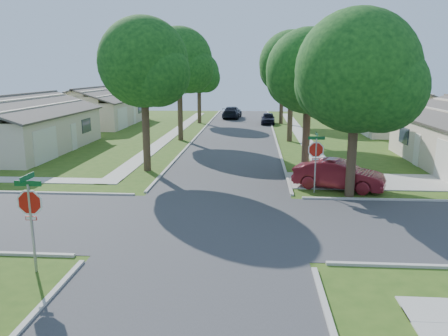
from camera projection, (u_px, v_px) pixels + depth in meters
name	position (u px, v px, depth m)	size (l,w,h in m)	color
ground	(209.00, 222.00, 17.26)	(100.00, 100.00, 0.00)	#2F4F15
road_ns	(209.00, 222.00, 17.26)	(7.00, 100.00, 0.02)	#333335
sidewalk_ne	(300.00, 133.00, 42.16)	(1.20, 40.00, 0.04)	#9E9B91
sidewalk_nw	(175.00, 132.00, 43.00)	(1.20, 40.00, 0.04)	#9E9B91
driveway	(368.00, 181.00, 23.62)	(8.80, 3.60, 0.05)	#9E9B91
stop_sign_sw	(30.00, 207.00, 12.57)	(1.05, 0.80, 2.98)	gray
stop_sign_ne	(316.00, 152.00, 21.08)	(1.05, 0.80, 2.98)	gray
tree_e_near	(309.00, 75.00, 24.49)	(4.97, 4.80, 8.28)	#38281C
tree_e_mid	(292.00, 66.00, 36.04)	(5.59, 5.40, 9.21)	#38281C
tree_e_far	(283.00, 70.00, 48.76)	(5.17, 5.00, 8.72)	#38281C
tree_w_near	(145.00, 67.00, 25.04)	(5.38, 5.20, 8.97)	#38281C
tree_w_mid	(180.00, 64.00, 36.64)	(5.80, 5.60, 9.56)	#38281C
tree_w_far	(199.00, 75.00, 49.51)	(4.76, 4.60, 8.04)	#38281C
tree_ne_corner	(358.00, 77.00, 19.71)	(5.80, 5.60, 8.66)	#38281C
house_ne_far	(396.00, 115.00, 44.07)	(8.42, 13.60, 4.23)	beige
house_nw_near	(18.00, 131.00, 32.65)	(8.42, 13.60, 4.23)	beige
house_nw_far	(98.00, 111.00, 49.21)	(8.42, 13.60, 4.23)	beige
car_driveway	(339.00, 175.00, 22.04)	(1.56, 4.48, 1.48)	maroon
car_curb_east	(268.00, 118.00, 49.52)	(1.54, 3.83, 1.31)	black
car_curb_west	(232.00, 112.00, 55.64)	(2.11, 5.20, 1.51)	black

